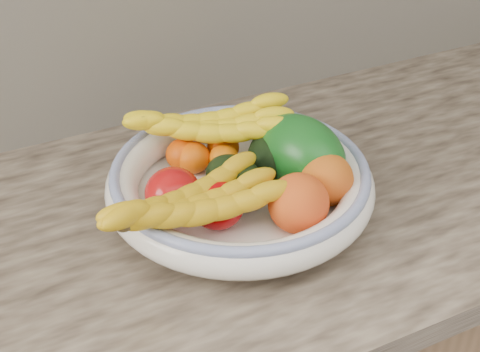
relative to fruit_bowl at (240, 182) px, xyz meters
name	(u,v)px	position (x,y,z in m)	size (l,w,h in m)	color
fruit_bowl	(240,182)	(0.00, 0.00, 0.00)	(0.39, 0.39, 0.08)	white
clementine_back_left	(183,155)	(-0.05, 0.10, 0.01)	(0.05, 0.05, 0.05)	#E24E04
clementine_back_right	(223,147)	(0.01, 0.09, 0.01)	(0.05, 0.05, 0.05)	#FF6805
clementine_back_mid	(224,158)	(0.00, 0.06, 0.01)	(0.05, 0.05, 0.04)	orange
clementine_extra	(193,157)	(-0.04, 0.08, 0.01)	(0.05, 0.05, 0.05)	#F26005
tomato_left	(173,193)	(-0.10, 0.00, 0.01)	(0.08, 0.08, 0.07)	#B10D0E
tomato_near_left	(218,205)	(-0.06, -0.05, 0.01)	(0.07, 0.07, 0.07)	#AC0105
avocado_center	(235,179)	(-0.01, -0.01, 0.02)	(0.07, 0.10, 0.07)	black
avocado_right	(270,155)	(0.06, 0.03, 0.02)	(0.07, 0.10, 0.07)	black
green_mango	(301,153)	(0.10, -0.01, 0.03)	(0.10, 0.15, 0.11)	#0E4F14
peach_front	(299,203)	(0.04, -0.10, 0.02)	(0.08, 0.08, 0.08)	orange
peach_right	(327,180)	(0.10, -0.07, 0.02)	(0.08, 0.08, 0.08)	orange
banana_bunch_back	(209,130)	(0.00, 0.10, 0.04)	(0.27, 0.10, 0.08)	yellow
banana_bunch_front	(193,208)	(-0.10, -0.07, 0.03)	(0.27, 0.11, 0.08)	gold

